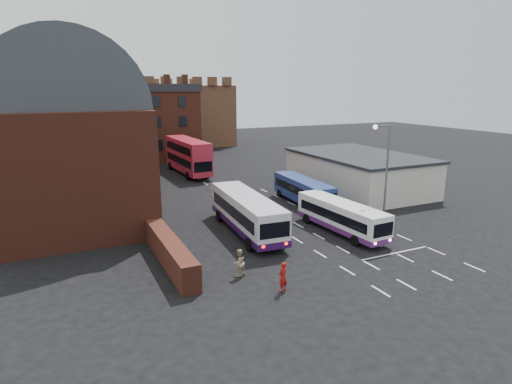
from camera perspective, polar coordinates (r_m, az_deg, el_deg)
name	(u,v)px	position (r m, az deg, el deg)	size (l,w,h in m)	color
ground	(314,250)	(32.08, 7.73, -7.70)	(180.00, 180.00, 0.00)	black
railway_station	(64,130)	(46.08, -24.19, 7.57)	(12.00, 28.00, 16.00)	#602B1E
forecourt_wall	(170,252)	(29.66, -11.38, -7.82)	(1.20, 10.00, 1.80)	#602B1E
cream_building	(358,172)	(50.95, 13.46, 2.65)	(10.40, 16.40, 4.25)	beige
brick_terrace	(125,127)	(71.93, -17.01, 8.29)	(22.00, 10.00, 11.00)	brown
castle_keep	(169,115)	(93.81, -11.57, 10.07)	(22.00, 22.00, 12.00)	brown
bus_white_outbound	(247,211)	(35.05, -1.26, -2.52)	(3.45, 11.53, 3.11)	silver
bus_white_inbound	(341,215)	(35.75, 11.30, -3.01)	(2.78, 9.49, 2.56)	white
bus_blue	(303,189)	(43.91, 6.30, 0.34)	(2.79, 9.57, 2.58)	navy
bus_red_double	(188,156)	(59.53, -9.08, 4.80)	(3.30, 12.03, 4.78)	#BE2337
street_lamp	(384,166)	(37.42, 16.73, 3.36)	(1.79, 0.39, 8.75)	#595D63
pedestrian_red	(283,277)	(25.51, 3.59, -11.21)	(0.67, 0.44, 1.83)	#9C120C
pedestrian_beige	(239,263)	(27.39, -2.27, -9.40)	(0.88, 0.68, 1.80)	tan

